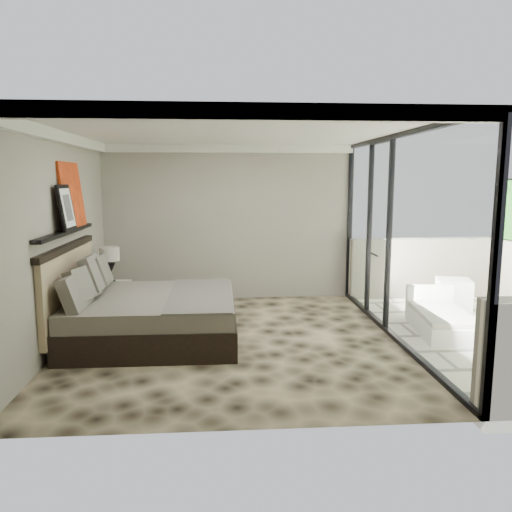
{
  "coord_description": "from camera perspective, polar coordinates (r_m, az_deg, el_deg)",
  "views": [
    {
      "loc": [
        -0.15,
        -6.6,
        2.19
      ],
      "look_at": [
        0.36,
        0.4,
        1.11
      ],
      "focal_mm": 35.0,
      "sensor_mm": 36.0,
      "label": 1
    }
  ],
  "objects": [
    {
      "name": "floor",
      "position": [
        6.96,
        -2.73,
        -9.59
      ],
      "size": [
        5.0,
        5.0,
        0.0
      ],
      "primitive_type": "plane",
      "color": "black",
      "rests_on": "ground"
    },
    {
      "name": "nightstand",
      "position": [
        8.52,
        -16.1,
        -4.56
      ],
      "size": [
        0.63,
        0.63,
        0.56
      ],
      "primitive_type": "cube",
      "rotation": [
        0.0,
        0.0,
        -0.15
      ],
      "color": "black",
      "rests_on": "floor"
    },
    {
      "name": "picture_ledge",
      "position": [
        7.04,
        -20.9,
        2.56
      ],
      "size": [
        0.12,
        2.2,
        0.05
      ],
      "primitive_type": "cube",
      "color": "black",
      "rests_on": "left_wall"
    },
    {
      "name": "terrace_slab",
      "position": [
        7.99,
        25.59,
        -8.47
      ],
      "size": [
        3.0,
        5.0,
        0.12
      ],
      "primitive_type": "cube",
      "color": "silver",
      "rests_on": "ground"
    },
    {
      "name": "ceiling",
      "position": [
        6.63,
        -2.91,
        13.94
      ],
      "size": [
        4.5,
        5.0,
        0.02
      ],
      "primitive_type": "cube",
      "color": "silver",
      "rests_on": "back_wall"
    },
    {
      "name": "back_wall",
      "position": [
        9.13,
        -3.18,
        3.78
      ],
      "size": [
        4.5,
        0.02,
        2.8
      ],
      "primitive_type": "cube",
      "color": "gray",
      "rests_on": "floor"
    },
    {
      "name": "abstract_canvas",
      "position": [
        7.4,
        -20.31,
        6.56
      ],
      "size": [
        0.13,
        0.9,
        0.9
      ],
      "primitive_type": "cube",
      "rotation": [
        0.0,
        -0.1,
        0.0
      ],
      "color": "#BF4B10",
      "rests_on": "picture_ledge"
    },
    {
      "name": "glass_wall",
      "position": [
        7.07,
        15.75,
        2.02
      ],
      "size": [
        0.08,
        5.0,
        2.8
      ],
      "primitive_type": "cube",
      "color": "white",
      "rests_on": "floor"
    },
    {
      "name": "ottoman",
      "position": [
        9.04,
        21.63,
        -4.15
      ],
      "size": [
        0.66,
        0.66,
        0.53
      ],
      "primitive_type": "cube",
      "rotation": [
        0.0,
        0.0,
        -0.27
      ],
      "color": "silver",
      "rests_on": "terrace_slab"
    },
    {
      "name": "framed_print",
      "position": [
        6.94,
        -20.87,
        5.18
      ],
      "size": [
        0.11,
        0.5,
        0.6
      ],
      "primitive_type": "cube",
      "rotation": [
        0.0,
        -0.14,
        0.0
      ],
      "color": "black",
      "rests_on": "picture_ledge"
    },
    {
      "name": "lounger",
      "position": [
        7.76,
        20.38,
        -6.87
      ],
      "size": [
        0.87,
        1.5,
        0.56
      ],
      "rotation": [
        0.0,
        0.0,
        -0.12
      ],
      "color": "white",
      "rests_on": "terrace_slab"
    },
    {
      "name": "left_wall",
      "position": [
        6.97,
        -21.56,
        1.64
      ],
      "size": [
        0.02,
        5.0,
        2.8
      ],
      "primitive_type": "cube",
      "color": "gray",
      "rests_on": "floor"
    },
    {
      "name": "table_lamp",
      "position": [
        8.43,
        -16.38,
        -0.45
      ],
      "size": [
        0.32,
        0.32,
        0.58
      ],
      "color": "black",
      "rests_on": "nightstand"
    },
    {
      "name": "bed",
      "position": [
        7.07,
        -12.43,
        -6.38
      ],
      "size": [
        2.28,
        2.21,
        1.27
      ],
      "color": "black",
      "rests_on": "floor"
    }
  ]
}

